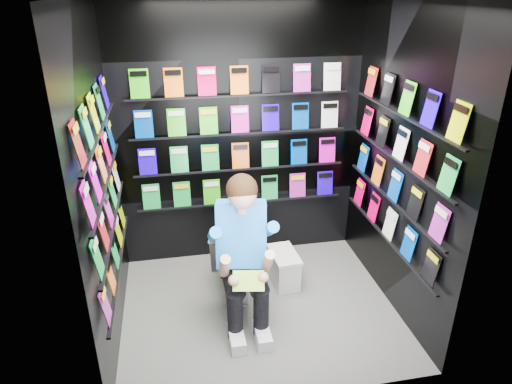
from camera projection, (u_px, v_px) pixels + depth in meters
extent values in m
plane|color=slate|center=(259.00, 309.00, 4.11)|extent=(2.40, 2.40, 0.00)
cube|color=black|center=(240.00, 137.00, 4.46)|extent=(2.40, 0.04, 2.60)
cube|color=black|center=(293.00, 240.00, 2.68)|extent=(2.40, 0.04, 2.60)
cube|color=black|center=(101.00, 187.00, 3.37)|extent=(0.04, 2.00, 2.60)
cube|color=black|center=(401.00, 165.00, 3.78)|extent=(0.04, 2.00, 2.60)
imported|color=white|center=(235.00, 254.00, 4.26)|extent=(0.55, 0.81, 0.73)
cube|color=silver|center=(284.00, 269.00, 4.43)|extent=(0.24, 0.41, 0.30)
cube|color=silver|center=(284.00, 254.00, 4.36)|extent=(0.27, 0.43, 0.03)
cube|color=green|center=(249.00, 281.00, 3.52)|extent=(0.27, 0.18, 0.10)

